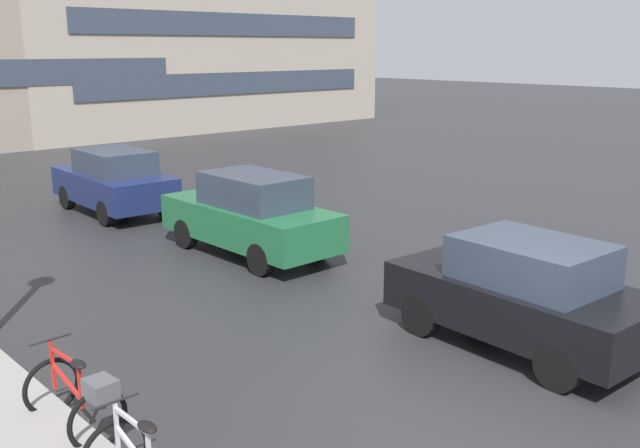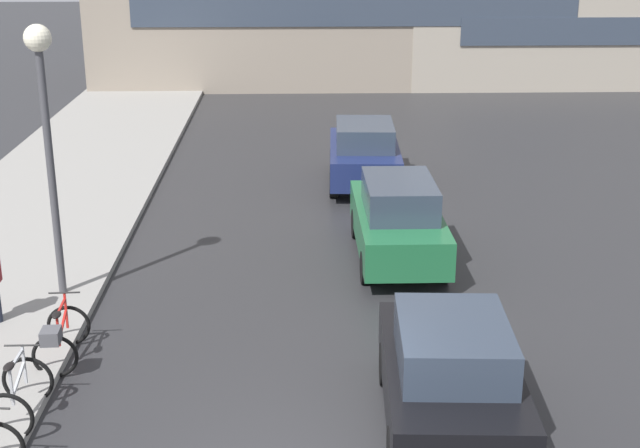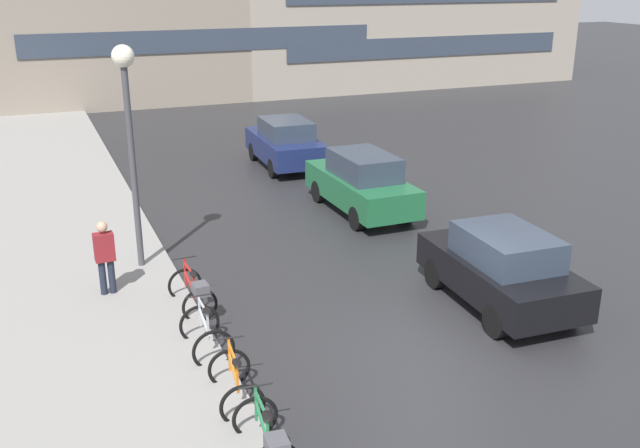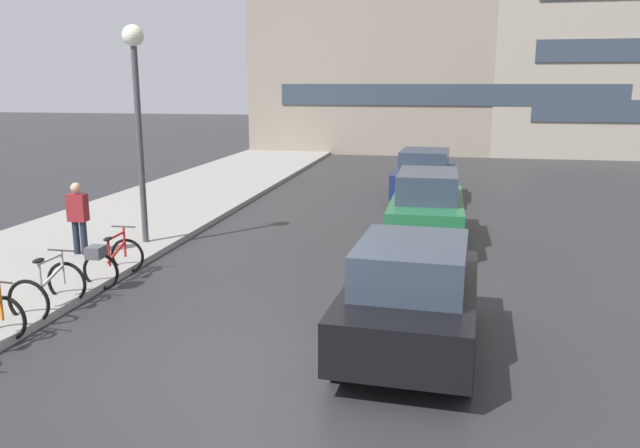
% 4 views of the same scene
% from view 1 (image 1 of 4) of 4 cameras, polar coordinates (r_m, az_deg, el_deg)
% --- Properties ---
extents(ground_plane, '(140.00, 140.00, 0.00)m').
position_cam_1_polar(ground_plane, '(8.90, 13.63, -15.15)').
color(ground_plane, '#28282B').
extents(bicycle_farthest, '(0.76, 1.44, 0.99)m').
position_cam_1_polar(bicycle_farthest, '(8.60, -18.68, -12.96)').
color(bicycle_farthest, black).
rests_on(bicycle_farthest, ground).
extents(car_black, '(1.99, 3.88, 1.63)m').
position_cam_1_polar(car_black, '(10.74, 15.90, -5.32)').
color(car_black, black).
rests_on(car_black, ground).
extents(car_green, '(1.70, 4.27, 1.74)m').
position_cam_1_polar(car_green, '(14.98, -5.58, 0.76)').
color(car_green, '#1E6038').
rests_on(car_green, ground).
extents(car_navy, '(1.98, 4.10, 1.68)m').
position_cam_1_polar(car_navy, '(19.51, -16.15, 3.32)').
color(car_navy, navy).
rests_on(car_navy, ground).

